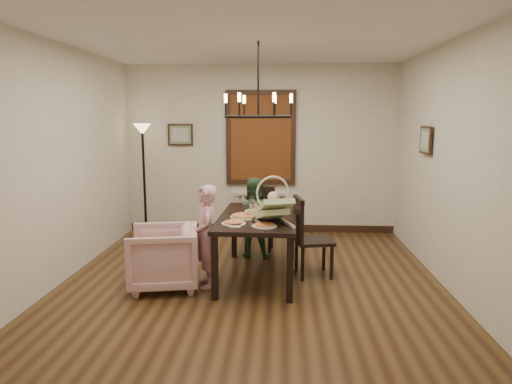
# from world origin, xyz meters

# --- Properties ---
(room_shell) EXTENTS (4.51, 5.00, 2.81)m
(room_shell) POSITION_xyz_m (0.00, 0.37, 1.40)
(room_shell) COLOR brown
(room_shell) RESTS_ON ground
(dining_table) EXTENTS (0.98, 1.67, 0.77)m
(dining_table) POSITION_xyz_m (0.07, 0.24, 0.68)
(dining_table) COLOR black
(dining_table) RESTS_ON room_shell
(chair_far) EXTENTS (0.44, 0.44, 0.94)m
(chair_far) POSITION_xyz_m (0.03, 1.33, 0.47)
(chair_far) COLOR black
(chair_far) RESTS_ON room_shell
(chair_right) EXTENTS (0.51, 0.51, 1.00)m
(chair_right) POSITION_xyz_m (0.76, 0.34, 0.50)
(chair_right) COLOR black
(chair_right) RESTS_ON room_shell
(armchair) EXTENTS (0.91, 0.89, 0.71)m
(armchair) POSITION_xyz_m (-1.00, -0.16, 0.36)
(armchair) COLOR beige
(armchair) RESTS_ON room_shell
(elderly_woman) EXTENTS (0.32, 0.41, 0.99)m
(elderly_woman) POSITION_xyz_m (-0.51, -0.11, 0.49)
(elderly_woman) COLOR #D395A3
(elderly_woman) RESTS_ON room_shell
(seated_man) EXTENTS (0.50, 0.41, 0.93)m
(seated_man) POSITION_xyz_m (-0.04, 1.06, 0.47)
(seated_man) COLOR #365A35
(seated_man) RESTS_ON room_shell
(baby_bouncer) EXTENTS (0.57, 0.67, 0.37)m
(baby_bouncer) POSITION_xyz_m (0.25, -0.15, 0.95)
(baby_bouncer) COLOR beige
(baby_bouncer) RESTS_ON dining_table
(salad_bowl) EXTENTS (0.31, 0.31, 0.08)m
(salad_bowl) POSITION_xyz_m (0.04, 0.22, 0.80)
(salad_bowl) COLOR white
(salad_bowl) RESTS_ON dining_table
(pizza_platter) EXTENTS (0.33, 0.33, 0.04)m
(pizza_platter) POSITION_xyz_m (-0.09, 0.11, 0.79)
(pizza_platter) COLOR tan
(pizza_platter) RESTS_ON dining_table
(drinking_glass) EXTENTS (0.08, 0.08, 0.15)m
(drinking_glass) POSITION_xyz_m (0.04, 0.44, 0.84)
(drinking_glass) COLOR silver
(drinking_glass) RESTS_ON dining_table
(window_blinds) EXTENTS (1.00, 0.03, 1.40)m
(window_blinds) POSITION_xyz_m (0.00, 2.46, 1.60)
(window_blinds) COLOR #633213
(window_blinds) RESTS_ON room_shell
(radiator) EXTENTS (0.92, 0.12, 0.62)m
(radiator) POSITION_xyz_m (0.00, 2.48, 0.35)
(radiator) COLOR silver
(radiator) RESTS_ON room_shell
(picture_back) EXTENTS (0.42, 0.03, 0.36)m
(picture_back) POSITION_xyz_m (-1.35, 2.47, 1.65)
(picture_back) COLOR black
(picture_back) RESTS_ON room_shell
(picture_right) EXTENTS (0.03, 0.42, 0.36)m
(picture_right) POSITION_xyz_m (2.21, 0.90, 1.65)
(picture_right) COLOR black
(picture_right) RESTS_ON room_shell
(floor_lamp) EXTENTS (0.30, 0.30, 1.80)m
(floor_lamp) POSITION_xyz_m (-1.90, 2.15, 0.90)
(floor_lamp) COLOR black
(floor_lamp) RESTS_ON room_shell
(chandelier) EXTENTS (0.80, 0.80, 0.04)m
(chandelier) POSITION_xyz_m (0.07, 0.24, 1.95)
(chandelier) COLOR black
(chandelier) RESTS_ON room_shell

